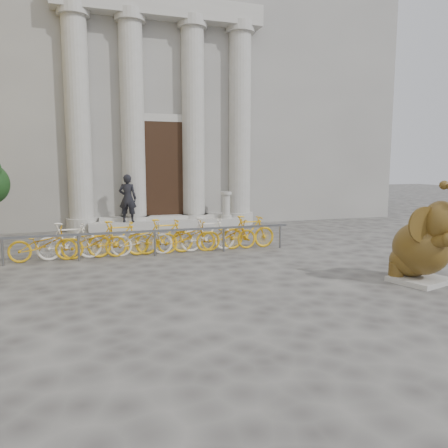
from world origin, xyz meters
name	(u,v)px	position (x,y,z in m)	size (l,w,h in m)	color
ground	(260,295)	(0.00, 0.00, 0.00)	(80.00, 80.00, 0.00)	#474442
classical_building	(144,95)	(0.00, 14.93, 5.98)	(22.00, 10.70, 12.00)	gray
entrance_steps	(167,224)	(0.00, 9.40, 0.18)	(6.00, 1.20, 0.36)	#A8A59E
elephant_statue	(423,246)	(3.63, -0.27, 0.79)	(1.43, 1.72, 2.17)	#A8A59E
bike_rack	(153,237)	(-1.35, 4.53, 0.50)	(8.00, 0.53, 1.00)	slate
pedestrian	(128,198)	(-1.55, 9.05, 1.26)	(0.66, 0.43, 1.80)	black
balustrade_post	(226,206)	(2.37, 9.10, 0.85)	(0.44, 0.44, 1.07)	#A8A59E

